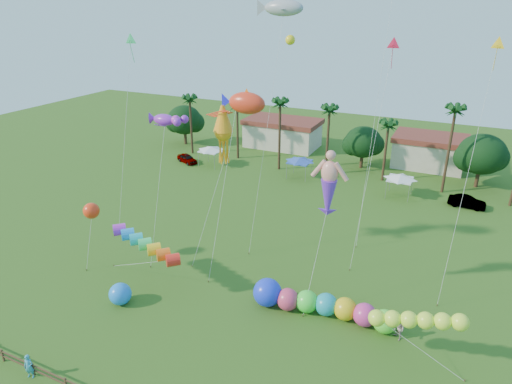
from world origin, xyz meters
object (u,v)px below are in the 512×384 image
at_px(car_b, 467,202).
at_px(spectator_a, 29,366).
at_px(spectator_b, 399,329).
at_px(blue_ball, 120,294).
at_px(car_a, 187,159).
at_px(caterpillar_inflatable, 317,304).

xyz_separation_m(car_b, spectator_a, (-25.17, -42.36, 0.19)).
height_order(spectator_b, blue_ball, spectator_b).
distance_m(car_a, car_b, 40.24).
bearing_deg(caterpillar_inflatable, car_a, 132.73).
bearing_deg(blue_ball, spectator_a, -89.95).
bearing_deg(car_a, blue_ball, -131.00).
bearing_deg(spectator_a, car_b, 42.69).
xyz_separation_m(car_a, spectator_a, (15.07, -41.75, 0.22)).
distance_m(car_b, caterpillar_inflatable, 29.47).
xyz_separation_m(car_b, spectator_b, (-3.56, -27.89, 0.23)).
relative_size(car_a, blue_ball, 2.13).
xyz_separation_m(car_a, blue_ball, (15.06, -32.77, 0.26)).
height_order(spectator_b, caterpillar_inflatable, caterpillar_inflatable).
height_order(car_b, blue_ball, blue_ball).
height_order(car_a, car_b, car_b).
bearing_deg(spectator_b, blue_ball, -121.26).
bearing_deg(spectator_a, spectator_b, 17.23).
height_order(car_b, spectator_a, spectator_a).
relative_size(caterpillar_inflatable, blue_ball, 6.26).
bearing_deg(spectator_a, car_a, 93.26).
xyz_separation_m(car_a, caterpillar_inflatable, (30.27, -27.12, 0.32)).
bearing_deg(car_b, caterpillar_inflatable, 163.23).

